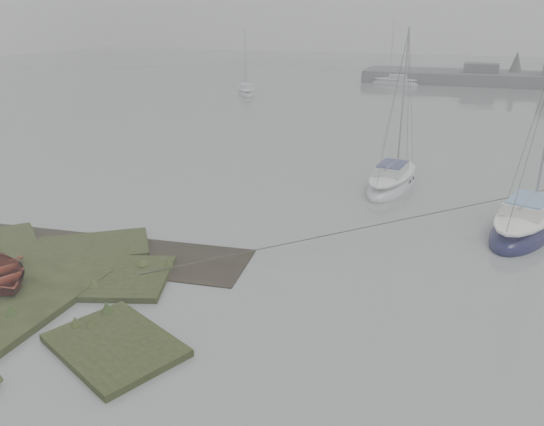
% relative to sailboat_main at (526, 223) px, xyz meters
% --- Properties ---
extents(ground, '(160.00, 160.00, 0.00)m').
position_rel_sailboat_main_xyz_m(ground, '(-11.37, 18.01, -0.29)').
color(ground, slate).
rests_on(ground, ground).
extents(sailboat_main, '(4.15, 6.89, 9.25)m').
position_rel_sailboat_main_xyz_m(sailboat_main, '(0.00, 0.00, 0.00)').
color(sailboat_main, '#111237').
rests_on(sailboat_main, ground).
extents(sailboat_white, '(2.73, 6.06, 8.26)m').
position_rel_sailboat_main_xyz_m(sailboat_white, '(-5.89, 3.96, -0.03)').
color(sailboat_white, silver).
rests_on(sailboat_white, ground).
extents(sailboat_far_a, '(3.78, 5.44, 7.35)m').
position_rel_sailboat_main_xyz_m(sailboat_far_a, '(-25.16, 31.61, -0.06)').
color(sailboat_far_a, '#AFB4B9').
rests_on(sailboat_far_a, ground).
extents(sailboat_far_c, '(5.91, 2.79, 8.01)m').
position_rel_sailboat_main_xyz_m(sailboat_far_c, '(-11.00, 45.00, -0.04)').
color(sailboat_far_c, '#ADB1B6').
rests_on(sailboat_far_c, ground).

